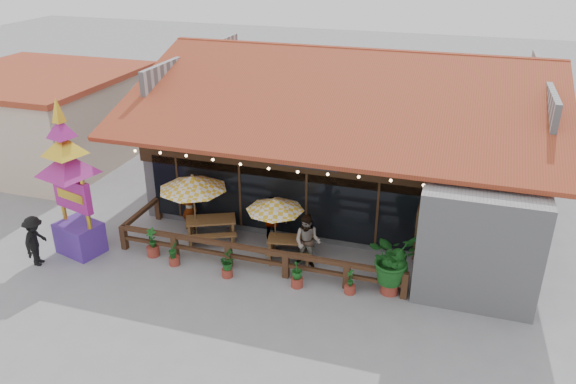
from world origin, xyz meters
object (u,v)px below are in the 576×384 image
(umbrella_right, at_px, (275,205))
(picnic_table_left, at_px, (211,226))
(picnic_table_right, at_px, (291,245))
(umbrella_left, at_px, (193,183))
(thai_sign_tower, at_px, (68,168))
(pedestrian, at_px, (35,241))
(tropical_plant, at_px, (392,259))

(umbrella_right, height_order, picnic_table_left, umbrella_right)
(umbrella_right, distance_m, picnic_table_left, 2.82)
(picnic_table_right, bearing_deg, umbrella_right, 165.34)
(umbrella_left, height_order, thai_sign_tower, thai_sign_tower)
(pedestrian, bearing_deg, tropical_plant, -94.34)
(umbrella_left, distance_m, picnic_table_left, 1.78)
(umbrella_left, bearing_deg, pedestrian, -144.34)
(picnic_table_left, bearing_deg, thai_sign_tower, -151.91)
(picnic_table_left, relative_size, picnic_table_right, 1.27)
(umbrella_right, relative_size, picnic_table_right, 1.35)
(umbrella_left, relative_size, picnic_table_left, 1.19)
(umbrella_left, relative_size, thai_sign_tower, 0.45)
(pedestrian, bearing_deg, picnic_table_left, -69.91)
(umbrella_left, bearing_deg, picnic_table_right, -2.53)
(tropical_plant, xyz_separation_m, pedestrian, (-11.55, -1.91, -0.32))
(picnic_table_left, xyz_separation_m, picnic_table_right, (3.11, -0.31, -0.07))
(umbrella_left, height_order, picnic_table_left, umbrella_left)
(umbrella_right, relative_size, picnic_table_left, 1.07)
(umbrella_right, height_order, pedestrian, umbrella_right)
(umbrella_right, bearing_deg, picnic_table_left, 176.56)
(tropical_plant, bearing_deg, umbrella_left, 170.46)
(picnic_table_right, distance_m, pedestrian, 8.52)
(picnic_table_left, relative_size, tropical_plant, 1.06)
(picnic_table_right, xyz_separation_m, pedestrian, (-7.98, -2.96, 0.38))
(umbrella_right, distance_m, tropical_plant, 4.39)
(tropical_plant, bearing_deg, thai_sign_tower, -175.82)
(umbrella_right, height_order, thai_sign_tower, thai_sign_tower)
(picnic_table_left, xyz_separation_m, tropical_plant, (6.67, -1.36, 0.63))
(umbrella_right, bearing_deg, picnic_table_right, -14.66)
(pedestrian, bearing_deg, thai_sign_tower, -51.40)
(umbrella_left, distance_m, thai_sign_tower, 4.10)
(thai_sign_tower, xyz_separation_m, pedestrian, (-0.87, -1.13, -2.28))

